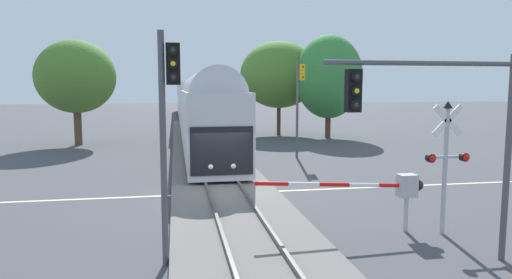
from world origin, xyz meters
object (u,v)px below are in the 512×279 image
Objects in this scene: traffic_signal_median at (168,111)px; oak_far_right at (329,77)px; crossing_gate_near at (391,187)px; oak_behind_train at (76,77)px; elm_centre_background at (279,75)px; traffic_signal_near_right at (459,106)px; commuter_train at (193,103)px; traffic_signal_far_side at (299,92)px; crossing_signal_mast at (446,154)px.

oak_far_right reaches higher than traffic_signal_median.
oak_behind_train reaches higher than crossing_gate_near.
oak_far_right reaches higher than elm_centre_background.
traffic_signal_near_right is at bearing -61.99° from oak_behind_train.
oak_behind_train is (-14.23, 26.74, 1.24)m from traffic_signal_near_right.
crossing_gate_near is 0.61× the size of elm_centre_background.
traffic_signal_far_side is (5.72, -23.79, 1.40)m from commuter_train.
traffic_signal_median is at bearing -93.07° from commuter_train.
traffic_signal_far_side is at bearing 87.12° from traffic_signal_near_right.
commuter_train is at bearing 96.64° from traffic_signal_near_right.
traffic_signal_far_side is 17.67m from oak_behind_train.
traffic_signal_median is 0.94× the size of traffic_signal_far_side.
crossing_signal_mast is (1.52, -0.45, 1.06)m from crossing_gate_near.
traffic_signal_far_side is (1.24, 15.00, 2.72)m from crossing_gate_near.
traffic_signal_median is (-6.63, -1.46, 2.48)m from crossing_gate_near.
oak_behind_train is at bearing 119.94° from crossing_gate_near.
oak_behind_train is at bearing 118.01° from traffic_signal_near_right.
traffic_signal_far_side is at bearing -97.72° from elm_centre_background.
traffic_signal_far_side is at bearing -31.03° from oak_behind_train.
oak_far_right is (13.46, 27.10, 1.47)m from traffic_signal_median.
crossing_signal_mast is at bearing -93.15° from elm_centre_background.
traffic_signal_median is 0.72× the size of oak_behind_train.
elm_centre_background is at bearing -52.17° from commuter_train.
traffic_signal_median is (-2.16, -40.25, 1.16)m from commuter_train.
traffic_signal_far_side is (7.87, 16.45, 0.24)m from traffic_signal_median.
traffic_signal_median is at bearing -115.58° from traffic_signal_far_side.
crossing_gate_near is 26.83m from oak_far_right.
elm_centre_background is at bearing 86.85° from crossing_signal_mast.
crossing_signal_mast is at bearing -81.31° from commuter_train.
crossing_signal_mast is 0.45× the size of oak_far_right.
elm_centre_background reaches higher than crossing_gate_near.
traffic_signal_near_right reaches higher than crossing_gate_near.
oak_far_right is (5.31, 26.09, 2.88)m from crossing_signal_mast.
traffic_signal_far_side is at bearing 91.03° from crossing_signal_mast.
crossing_gate_near is at bearing 163.65° from crossing_signal_mast.
crossing_signal_mast is 8.33m from traffic_signal_median.
commuter_train reaches higher than traffic_signal_near_right.
traffic_signal_near_right is 30.32m from oak_behind_train.
traffic_signal_near_right is 0.60× the size of oak_far_right.
oak_far_right is at bearing 63.58° from traffic_signal_median.
elm_centre_background reaches higher than traffic_signal_near_right.
commuter_train is 24.51m from traffic_signal_far_side.
crossing_gate_near is (4.47, -38.79, -1.32)m from commuter_train.
crossing_signal_mast is at bearing -101.51° from oak_far_right.
crossing_gate_near is at bearing -96.18° from elm_centre_background.
crossing_signal_mast is 0.66× the size of traffic_signal_far_side.
traffic_signal_median is 18.24m from traffic_signal_far_side.
traffic_signal_median reaches higher than crossing_gate_near.
commuter_train is 17.63m from oak_behind_train.
traffic_signal_far_side is 0.71× the size of elm_centre_background.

